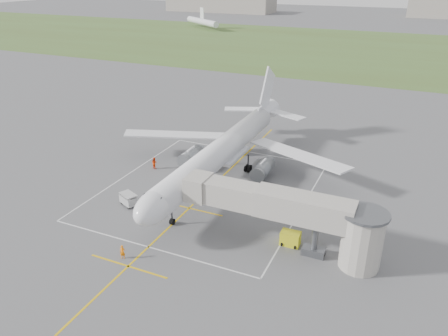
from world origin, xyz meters
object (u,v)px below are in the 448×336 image
at_px(jet_bridge, 297,215).
at_px(airliner, 222,151).
at_px(ramp_worker_wing, 154,163).
at_px(baggage_cart, 129,199).
at_px(ramp_worker_nose, 123,252).
at_px(gpu_unit, 290,239).

bearing_deg(jet_bridge, airliner, 137.81).
bearing_deg(jet_bridge, ramp_worker_wing, 154.96).
xyz_separation_m(baggage_cart, ramp_worker_nose, (6.58, -10.34, -0.06)).
bearing_deg(gpu_unit, baggage_cart, 178.83).
bearing_deg(ramp_worker_nose, baggage_cart, 104.10).
bearing_deg(ramp_worker_wing, jet_bridge, 174.43).
relative_size(airliner, jet_bridge, 2.00).
bearing_deg(baggage_cart, ramp_worker_nose, -33.56).
bearing_deg(baggage_cart, gpu_unit, 24.05).
bearing_deg(baggage_cart, ramp_worker_wing, 130.06).
relative_size(baggage_cart, ramp_worker_wing, 1.50).
distance_m(baggage_cart, ramp_worker_nose, 12.26).
bearing_deg(baggage_cart, jet_bridge, 22.00).
relative_size(airliner, baggage_cart, 16.03).
height_order(airliner, ramp_worker_wing, airliner).
bearing_deg(airliner, ramp_worker_wing, -172.04).
xyz_separation_m(gpu_unit, ramp_worker_nose, (-16.38, -10.38, -0.00)).
distance_m(gpu_unit, ramp_worker_nose, 19.39).
relative_size(airliner, ramp_worker_nose, 27.84).
height_order(airliner, jet_bridge, airliner).
bearing_deg(ramp_worker_wing, ramp_worker_nose, 133.73).
distance_m(ramp_worker_nose, ramp_worker_wing, 24.34).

